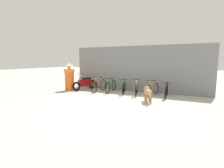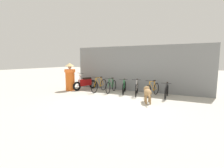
% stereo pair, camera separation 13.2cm
% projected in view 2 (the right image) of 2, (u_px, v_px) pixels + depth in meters
% --- Properties ---
extents(ground_plane, '(60.00, 60.00, 0.00)m').
position_uv_depth(ground_plane, '(111.00, 103.00, 7.56)').
color(ground_plane, '#B7B2A5').
extents(shop_wall_back, '(8.23, 0.20, 2.68)m').
position_uv_depth(shop_wall_back, '(137.00, 69.00, 10.32)').
color(shop_wall_back, slate).
rests_on(shop_wall_back, ground).
extents(bicycle_0, '(0.46, 1.74, 0.90)m').
position_uv_depth(bicycle_0, '(99.00, 85.00, 10.31)').
color(bicycle_0, black).
rests_on(bicycle_0, ground).
extents(bicycle_1, '(0.46, 1.66, 0.86)m').
position_uv_depth(bicycle_1, '(111.00, 86.00, 10.10)').
color(bicycle_1, black).
rests_on(bicycle_1, ground).
extents(bicycle_2, '(0.62, 1.62, 0.83)m').
position_uv_depth(bicycle_2, '(124.00, 87.00, 9.77)').
color(bicycle_2, black).
rests_on(bicycle_2, ground).
extents(bicycle_3, '(0.58, 1.68, 0.88)m').
position_uv_depth(bicycle_3, '(137.00, 88.00, 9.26)').
color(bicycle_3, black).
rests_on(bicycle_3, ground).
extents(bicycle_4, '(0.46, 1.61, 0.84)m').
position_uv_depth(bicycle_4, '(152.00, 89.00, 9.04)').
color(bicycle_4, black).
rests_on(bicycle_4, ground).
extents(bicycle_5, '(0.46, 1.67, 0.79)m').
position_uv_depth(bicycle_5, '(167.00, 91.00, 8.60)').
color(bicycle_5, black).
rests_on(bicycle_5, ground).
extents(motorcycle, '(0.68, 1.78, 1.07)m').
position_uv_depth(motorcycle, '(85.00, 83.00, 10.99)').
color(motorcycle, black).
rests_on(motorcycle, ground).
extents(stray_dog, '(0.61, 1.11, 0.69)m').
position_uv_depth(stray_dog, '(148.00, 92.00, 7.61)').
color(stray_dog, '#997247').
rests_on(stray_dog, ground).
extents(person_in_robes, '(0.91, 0.91, 1.68)m').
position_uv_depth(person_in_robes, '(70.00, 77.00, 10.64)').
color(person_in_robes, orange).
rests_on(person_in_robes, ground).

